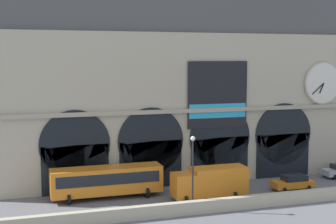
{
  "coord_description": "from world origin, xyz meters",
  "views": [
    {
      "loc": [
        -17.48,
        -43.79,
        13.81
      ],
      "look_at": [
        -2.07,
        5.0,
        8.11
      ],
      "focal_mm": 51.5,
      "sensor_mm": 36.0,
      "label": 1
    }
  ],
  "objects_px": {
    "box_truck_center": "(210,182)",
    "street_lamp_quayside": "(193,163)",
    "bus_midwest": "(107,180)",
    "car_mideast": "(293,182)"
  },
  "relations": [
    {
      "from": "box_truck_center",
      "to": "street_lamp_quayside",
      "type": "bearing_deg",
      "value": -134.19
    },
    {
      "from": "street_lamp_quayside",
      "to": "bus_midwest",
      "type": "bearing_deg",
      "value": 135.76
    },
    {
      "from": "bus_midwest",
      "to": "car_mideast",
      "type": "xyz_separation_m",
      "value": [
        19.27,
        -2.97,
        -0.98
      ]
    },
    {
      "from": "bus_midwest",
      "to": "street_lamp_quayside",
      "type": "xyz_separation_m",
      "value": [
        6.67,
        -6.49,
        2.63
      ]
    },
    {
      "from": "car_mideast",
      "to": "street_lamp_quayside",
      "type": "relative_size",
      "value": 0.64
    },
    {
      "from": "bus_midwest",
      "to": "street_lamp_quayside",
      "type": "relative_size",
      "value": 1.59
    },
    {
      "from": "street_lamp_quayside",
      "to": "box_truck_center",
      "type": "bearing_deg",
      "value": 45.81
    },
    {
      "from": "street_lamp_quayside",
      "to": "car_mideast",
      "type": "bearing_deg",
      "value": 15.6
    },
    {
      "from": "bus_midwest",
      "to": "street_lamp_quayside",
      "type": "bearing_deg",
      "value": -44.24
    },
    {
      "from": "bus_midwest",
      "to": "street_lamp_quayside",
      "type": "distance_m",
      "value": 9.67
    }
  ]
}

